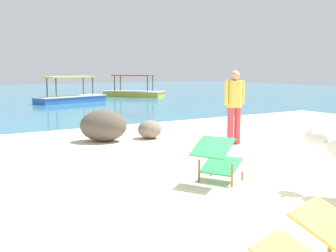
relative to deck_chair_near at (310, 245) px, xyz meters
name	(u,v)px	position (x,y,z in m)	size (l,w,h in m)	color
sand_beach	(274,188)	(1.93, 2.16, -0.40)	(18.00, 14.00, 0.04)	beige
deck_chair_near	(310,245)	(0.00, 0.00, 0.00)	(0.72, 0.88, 0.68)	olive
deck_chair_far	(217,158)	(1.34, 2.72, 0.00)	(0.92, 0.82, 0.68)	olive
person_standing	(234,102)	(3.67, 4.99, 0.56)	(0.51, 0.32, 1.62)	#CC3D47
shore_rock_large	(150,129)	(2.50, 6.66, -0.17)	(0.57, 0.56, 0.44)	gray
shore_rock_medium	(103,126)	(1.41, 6.89, -0.02)	(1.07, 0.80, 0.73)	brown
boat_blue	(71,97)	(4.68, 18.22, -0.13)	(3.85, 2.12, 1.29)	#3866B7
boat_yellow	(134,92)	(9.39, 20.45, -0.13)	(3.09, 3.65, 1.29)	gold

